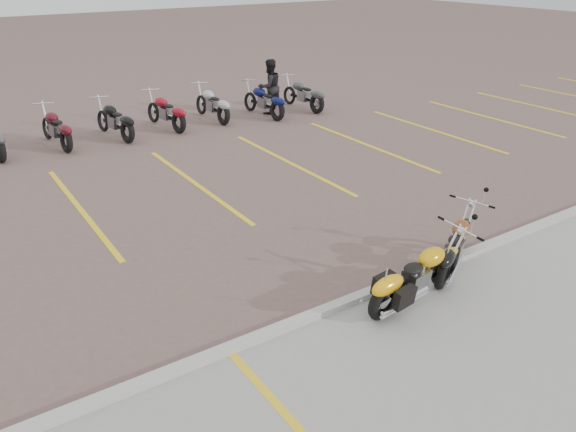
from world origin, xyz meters
name	(u,v)px	position (x,y,z in m)	size (l,w,h in m)	color
ground	(288,250)	(0.00, 0.00, 0.00)	(100.00, 100.00, 0.00)	brown
concrete_apron	(489,394)	(0.00, -4.50, 0.01)	(60.00, 5.00, 0.01)	#9E9B93
curb	(359,297)	(0.00, -2.00, 0.06)	(60.00, 0.18, 0.12)	#ADAAA3
parking_stripes	(196,184)	(0.00, 4.00, 0.00)	(38.00, 5.50, 0.01)	yellow
yellow_cruiser	(412,278)	(0.66, -2.47, 0.43)	(2.11, 0.42, 0.87)	black
flame_cruiser	(451,249)	(1.92, -2.13, 0.41)	(1.79, 1.07, 0.82)	black
person_b	(270,87)	(4.96, 8.60, 0.91)	(0.89, 0.69, 1.83)	black
bg_bike_row	(56,129)	(-2.04, 8.68, 0.55)	(17.36, 2.06, 1.10)	black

